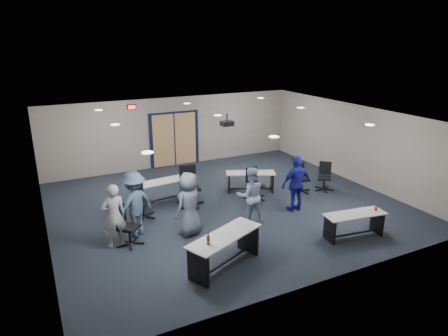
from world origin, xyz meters
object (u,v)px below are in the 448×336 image
chair_back_b (190,187)px  person_back (134,204)px  chair_back_a (143,201)px  chair_back_c (255,184)px  person_gray (114,216)px  table_back_left (162,188)px  table_front_left (224,245)px  person_plaid (189,204)px  person_lightblue (250,195)px  person_navy (297,184)px  table_back_right (251,178)px  chair_loose_right (325,177)px  table_front_right (355,221)px  chair_back_d (301,178)px  chair_loose_left (129,226)px

chair_back_b → person_back: size_ratio=0.70×
chair_back_a → chair_back_c: (3.53, -0.21, -0.01)m
chair_back_c → person_gray: 4.72m
table_back_left → chair_back_a: size_ratio=1.72×
chair_back_b → chair_back_c: chair_back_b is taller
table_front_left → person_plaid: 1.84m
person_lightblue → table_back_left: bearing=-42.4°
chair_back_c → person_navy: bearing=-73.4°
table_front_left → person_lightblue: bearing=22.8°
person_lightblue → chair_back_b: bearing=-48.0°
table_back_right → person_gray: size_ratio=1.04×
person_lightblue → person_back: 3.07m
chair_loose_right → table_front_right: bearing=-76.4°
table_front_right → person_lightblue: (-1.94, 1.92, 0.35)m
table_front_left → table_back_right: bearing=29.4°
chair_back_a → table_back_left: bearing=20.0°
chair_back_d → person_navy: person_navy is taller
person_gray → person_back: bearing=-150.5°
person_navy → person_back: (-4.59, 0.58, 0.02)m
table_back_right → chair_back_b: 2.24m
chair_back_b → person_navy: person_navy is taller
table_back_right → chair_back_a: 3.76m
chair_back_b → chair_loose_left: 2.75m
chair_back_b → person_back: person_back is taller
table_front_left → chair_loose_left: (-1.63, 1.94, -0.04)m
table_front_left → chair_loose_left: 2.54m
chair_loose_left → person_navy: bearing=-45.8°
chair_back_a → person_lightblue: bearing=-58.3°
chair_loose_right → table_back_right: bearing=-164.1°
person_plaid → chair_loose_left: bearing=-29.6°
chair_back_b → chair_loose_left: chair_back_b is taller
chair_back_a → person_plaid: (0.81, -1.49, 0.33)m
table_back_right → person_navy: size_ratio=1.01×
chair_loose_right → person_gray: bearing=-133.5°
table_back_left → chair_back_d: bearing=-21.5°
chair_back_d → table_front_left: bearing=-139.4°
chair_back_c → person_plaid: (-2.73, -1.28, 0.34)m
person_lightblue → chair_back_a: bearing=-19.4°
chair_loose_left → person_navy: (4.86, -0.14, 0.33)m
table_back_right → chair_loose_left: bearing=-133.9°
table_back_right → chair_back_d: bearing=-4.5°
table_back_left → chair_back_c: bearing=-27.6°
person_gray → chair_loose_left: bearing=167.7°
table_front_right → chair_loose_right: (1.49, 2.93, 0.03)m
chair_back_b → person_gray: 3.00m
table_front_right → person_lightblue: person_lightblue is taller
person_plaid → table_front_left: bearing=68.4°
chair_back_a → chair_loose_left: chair_back_a is taller
chair_back_b → chair_loose_right: size_ratio=1.28×
chair_back_a → person_lightblue: 3.01m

